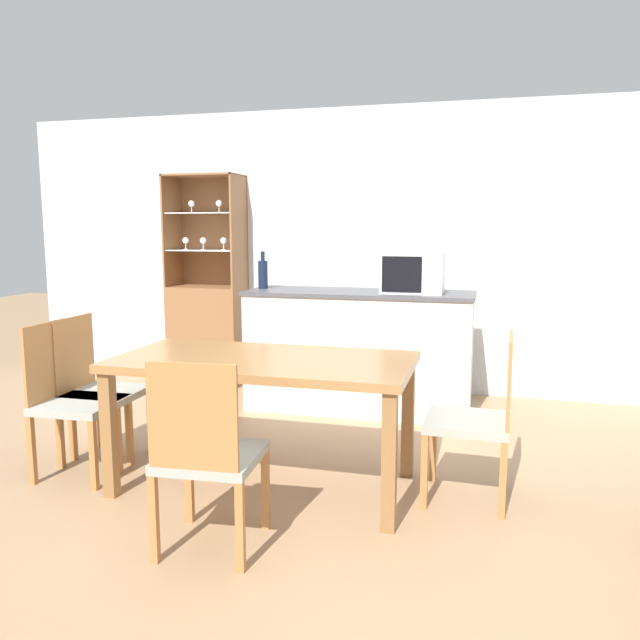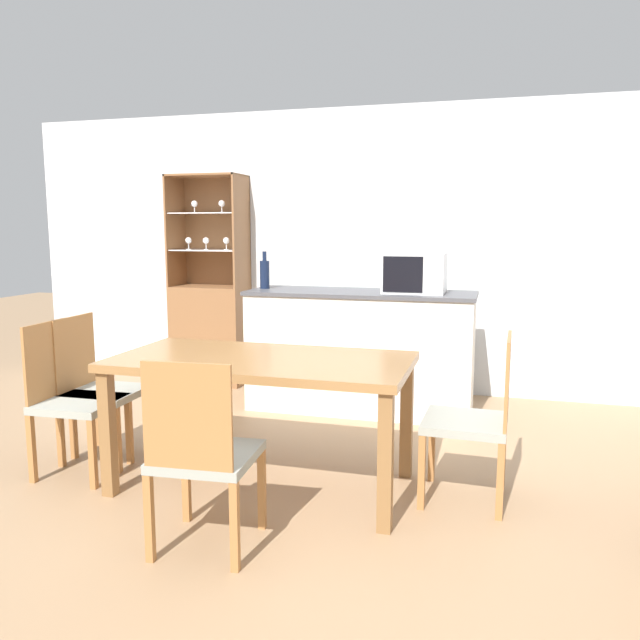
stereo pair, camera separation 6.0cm
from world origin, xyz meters
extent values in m
plane|color=#A37F5B|center=(0.00, 0.00, 0.00)|extent=(18.00, 18.00, 0.00)
cube|color=silver|center=(0.00, 2.63, 1.27)|extent=(6.80, 0.06, 2.55)
cube|color=white|center=(0.12, 1.90, 0.47)|extent=(1.80, 0.60, 0.95)
cube|color=#4C4C51|center=(0.12, 1.90, 0.96)|extent=(1.83, 0.63, 0.03)
cube|color=brown|center=(-1.46, 2.40, 0.47)|extent=(0.70, 0.39, 0.93)
cube|color=brown|center=(-1.46, 2.59, 1.45)|extent=(0.70, 0.02, 1.04)
cube|color=brown|center=(-1.80, 2.40, 1.45)|extent=(0.02, 0.39, 1.04)
cube|color=brown|center=(-1.12, 2.40, 1.45)|extent=(0.02, 0.39, 1.04)
cube|color=brown|center=(-1.46, 2.40, 1.96)|extent=(0.70, 0.39, 0.02)
cube|color=white|center=(-1.46, 2.40, 1.27)|extent=(0.65, 0.35, 0.01)
cube|color=white|center=(-1.46, 2.40, 1.62)|extent=(0.65, 0.35, 0.01)
cylinder|color=white|center=(-1.65, 2.36, 1.28)|extent=(0.04, 0.04, 0.01)
cylinder|color=white|center=(-1.65, 2.36, 1.31)|extent=(0.01, 0.01, 0.06)
sphere|color=white|center=(-1.65, 2.36, 1.36)|extent=(0.06, 0.06, 0.06)
cylinder|color=white|center=(-1.60, 2.41, 1.62)|extent=(0.04, 0.04, 0.01)
cylinder|color=white|center=(-1.60, 2.41, 1.66)|extent=(0.01, 0.01, 0.06)
sphere|color=white|center=(-1.60, 2.41, 1.71)|extent=(0.06, 0.06, 0.06)
cylinder|color=white|center=(-1.46, 2.35, 1.28)|extent=(0.04, 0.04, 0.01)
cylinder|color=white|center=(-1.46, 2.35, 1.31)|extent=(0.01, 0.01, 0.06)
sphere|color=white|center=(-1.46, 2.35, 1.36)|extent=(0.06, 0.06, 0.06)
cylinder|color=white|center=(-1.32, 2.42, 1.62)|extent=(0.04, 0.04, 0.01)
cylinder|color=white|center=(-1.32, 2.42, 1.66)|extent=(0.01, 0.01, 0.06)
sphere|color=white|center=(-1.32, 2.42, 1.71)|extent=(0.06, 0.06, 0.06)
cylinder|color=white|center=(-1.28, 2.40, 1.28)|extent=(0.04, 0.04, 0.01)
cylinder|color=white|center=(-1.28, 2.40, 1.31)|extent=(0.01, 0.01, 0.06)
sphere|color=white|center=(-1.28, 2.40, 1.36)|extent=(0.06, 0.06, 0.06)
cube|color=olive|center=(-0.10, 0.24, 0.73)|extent=(1.67, 0.85, 0.05)
cube|color=olive|center=(-0.87, -0.12, 0.36)|extent=(0.07, 0.07, 0.71)
cube|color=olive|center=(0.68, -0.12, 0.36)|extent=(0.07, 0.07, 0.71)
cube|color=olive|center=(-0.87, 0.60, 0.36)|extent=(0.07, 0.07, 0.71)
cube|color=olive|center=(0.68, 0.60, 0.36)|extent=(0.07, 0.07, 0.71)
cube|color=#999E93|center=(-1.22, 0.37, 0.43)|extent=(0.45, 0.45, 0.05)
cube|color=#A8703D|center=(-1.43, 0.36, 0.69)|extent=(0.03, 0.41, 0.47)
cube|color=#A8703D|center=(-1.03, 0.57, 0.21)|extent=(0.04, 0.04, 0.41)
cube|color=#A8703D|center=(-1.02, 0.17, 0.21)|extent=(0.04, 0.04, 0.41)
cube|color=#A8703D|center=(-1.43, 0.56, 0.21)|extent=(0.04, 0.04, 0.41)
cube|color=#A8703D|center=(-1.42, 0.16, 0.21)|extent=(0.04, 0.04, 0.41)
cube|color=#999E93|center=(-1.22, 0.11, 0.43)|extent=(0.46, 0.46, 0.05)
cube|color=#A8703D|center=(-1.43, 0.10, 0.69)|extent=(0.04, 0.41, 0.47)
cube|color=#A8703D|center=(-1.03, 0.32, 0.21)|extent=(0.04, 0.04, 0.41)
cube|color=#A8703D|center=(-1.01, -0.08, 0.21)|extent=(0.04, 0.04, 0.41)
cube|color=#A8703D|center=(-1.43, 0.30, 0.21)|extent=(0.04, 0.04, 0.41)
cube|color=#A8703D|center=(-1.41, -0.10, 0.21)|extent=(0.04, 0.04, 0.41)
cube|color=#999E93|center=(1.03, 0.37, 0.43)|extent=(0.45, 0.45, 0.05)
cube|color=#A8703D|center=(1.24, 0.36, 0.69)|extent=(0.03, 0.41, 0.47)
cube|color=#A8703D|center=(0.82, 0.17, 0.21)|extent=(0.04, 0.04, 0.41)
cube|color=#A8703D|center=(0.84, 0.57, 0.21)|extent=(0.04, 0.04, 0.41)
cube|color=#A8703D|center=(1.22, 0.16, 0.21)|extent=(0.04, 0.04, 0.41)
cube|color=#A8703D|center=(1.24, 0.56, 0.21)|extent=(0.04, 0.04, 0.41)
cube|color=#999E93|center=(-0.10, -0.47, 0.43)|extent=(0.47, 0.47, 0.05)
cube|color=#A8703D|center=(-0.08, -0.68, 0.69)|extent=(0.41, 0.05, 0.47)
cube|color=#A8703D|center=(-0.31, -0.29, 0.21)|extent=(0.04, 0.04, 0.41)
cube|color=#A8703D|center=(0.09, -0.26, 0.21)|extent=(0.04, 0.04, 0.41)
cube|color=#A8703D|center=(-0.28, -0.69, 0.21)|extent=(0.04, 0.04, 0.41)
cube|color=#A8703D|center=(0.12, -0.66, 0.21)|extent=(0.04, 0.04, 0.41)
cube|color=silver|center=(0.54, 1.90, 1.13)|extent=(0.47, 0.37, 0.31)
cube|color=black|center=(0.48, 1.71, 1.13)|extent=(0.30, 0.01, 0.27)
cylinder|color=#141E38|center=(-0.71, 1.90, 1.09)|extent=(0.08, 0.08, 0.23)
cylinder|color=#141E38|center=(-0.71, 1.90, 1.25)|extent=(0.03, 0.03, 0.08)
camera|label=1|loc=(1.11, -3.01, 1.49)|focal=35.00mm
camera|label=2|loc=(1.17, -2.99, 1.49)|focal=35.00mm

